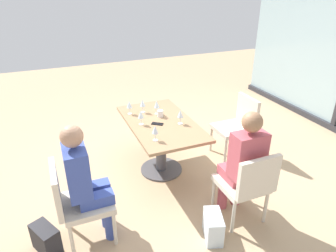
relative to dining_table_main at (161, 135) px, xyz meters
name	(u,v)px	position (x,y,z in m)	size (l,w,h in m)	color
ground_plane	(161,170)	(0.00, 0.00, -0.54)	(12.00, 12.00, 0.00)	tan
dining_table_main	(161,135)	(0.00, 0.00, 0.00)	(1.39, 0.79, 0.73)	#997551
chair_far_right	(247,183)	(1.23, 0.46, -0.05)	(0.50, 0.46, 0.87)	beige
chair_front_right	(76,199)	(0.83, -1.18, -0.05)	(0.46, 0.50, 0.87)	beige
chair_near_window	(238,123)	(0.00, 1.18, -0.05)	(0.46, 0.51, 0.87)	beige
person_far_right	(243,161)	(1.12, 0.46, 0.16)	(0.39, 0.34, 1.26)	#B24C56
person_front_right	(85,179)	(0.83, -1.07, 0.16)	(0.34, 0.39, 1.26)	#384C9E
wine_glass_0	(141,115)	(-0.02, -0.25, 0.32)	(0.07, 0.07, 0.18)	silver
wine_glass_1	(143,103)	(-0.37, -0.11, 0.32)	(0.07, 0.07, 0.18)	silver
wine_glass_2	(157,105)	(-0.25, 0.04, 0.32)	(0.07, 0.07, 0.18)	silver
wine_glass_3	(180,114)	(0.15, 0.20, 0.32)	(0.07, 0.07, 0.18)	silver
wine_glass_4	(129,105)	(-0.39, -0.29, 0.32)	(0.07, 0.07, 0.18)	silver
wine_glass_5	(155,130)	(0.43, -0.23, 0.32)	(0.07, 0.07, 0.18)	silver
coffee_cup	(160,114)	(-0.14, 0.05, 0.23)	(0.08, 0.08, 0.09)	white
cell_phone_on_table	(157,124)	(0.05, -0.06, 0.19)	(0.07, 0.14, 0.01)	black
handbag_0	(213,226)	(1.32, 0.04, -0.40)	(0.30, 0.16, 0.28)	silver
handbag_1	(46,239)	(0.85, -1.51, -0.40)	(0.30, 0.16, 0.28)	#232328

